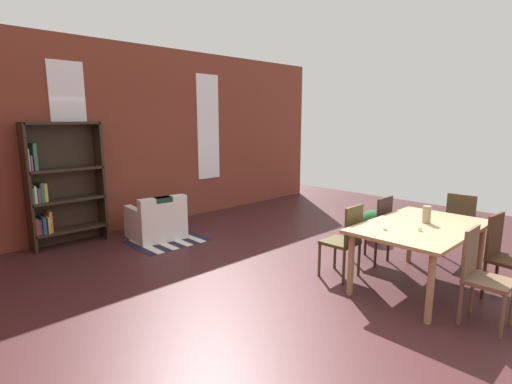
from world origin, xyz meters
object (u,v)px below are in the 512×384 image
Objects in this scene: dining_chair_near_left at (481,273)px; dining_table at (421,232)px; dining_chair_far_left at (345,239)px; dining_chair_near_right at (504,254)px; vase_on_table at (427,214)px; dining_chair_head_right at (457,226)px; dining_chair_far_right at (376,227)px; potted_plant_by_shelf at (372,224)px; armchair_white at (157,222)px; bookshelf_tall at (61,186)px; potted_plant_corner at (428,221)px.

dining_table is at bearing 63.42° from dining_chair_near_left.
dining_chair_near_right is at bearing -63.32° from dining_chair_far_left.
vase_on_table is at bearing -56.06° from dining_chair_far_left.
dining_chair_head_right is 1.00× the size of dining_chair_far_right.
dining_chair_far_left and dining_chair_near_right have the same top height.
armchair_white is at bearing 134.69° from potted_plant_by_shelf.
potted_plant_corner is at bearing -37.93° from bookshelf_tall.
vase_on_table is 1.15m from dining_chair_head_right.
armchair_white is at bearing 107.34° from dining_table.
vase_on_table is at bearing -131.45° from potted_plant_by_shelf.
armchair_white is at bearing 139.61° from potted_plant_corner.
bookshelf_tall is (-2.08, 5.41, 0.45)m from dining_chair_near_left.
dining_chair_near_left is at bearing -79.88° from armchair_white.
armchair_white is 2.24× the size of potted_plant_corner.
dining_table is 1.81× the size of dining_chair_head_right.
bookshelf_tall reaches higher than dining_chair_far_left.
dining_chair_far_right and dining_chair_near_left have the same top height.
dining_chair_far_left is at bearing 116.41° from dining_table.
dining_chair_head_right is at bearing 42.88° from dining_chair_near_right.
vase_on_table is 0.22× the size of dining_chair_head_right.
dining_chair_head_right is at bearing 0.19° from dining_table.
vase_on_table reaches higher than dining_chair_far_left.
dining_chair_far_right is at bearing -53.53° from bookshelf_tall.
vase_on_table is 5.32m from bookshelf_tall.
dining_chair_far_right is (-0.85, 0.77, 0.00)m from dining_chair_head_right.
bookshelf_tall is (-2.47, 4.64, 0.27)m from dining_table.
dining_chair_head_right and dining_chair_near_left have the same top height.
dining_table reaches higher than potted_plant_by_shelf.
bookshelf_tall is 2.22× the size of armchair_white.
dining_chair_head_right is at bearing -94.00° from potted_plant_by_shelf.
dining_chair_near_right is (-0.84, -0.78, 0.00)m from dining_chair_head_right.
dining_chair_near_left is 5.81m from bookshelf_tall.
vase_on_table is at bearing 55.92° from dining_chair_near_left.
dining_chair_far_right is at bearing 137.68° from dining_chair_head_right.
dining_table is 3.44× the size of potted_plant_by_shelf.
dining_chair_far_right is 1.73m from dining_chair_near_left.
dining_chair_far_left is 0.77m from dining_chair_far_right.
dining_chair_far_right is at bearing -177.67° from potted_plant_corner.
potted_plant_corner is (1.15, 0.85, -0.31)m from dining_chair_head_right.
bookshelf_tall is 6.20m from potted_plant_corner.
vase_on_table reaches higher than dining_chair_near_right.
potted_plant_corner is at bearing -24.92° from potted_plant_by_shelf.
dining_table is 1.24m from dining_chair_head_right.
dining_chair_head_right is (1.10, 0.00, -0.36)m from vase_on_table.
dining_chair_far_right is (0.25, 0.77, -0.36)m from vase_on_table.
bookshelf_tall is (-2.60, 4.64, 0.09)m from vase_on_table.
dining_chair_far_right is 1.55m from dining_chair_near_right.
dining_chair_far_left is at bearing -75.05° from armchair_white.
potted_plant_by_shelf is 1.17m from potted_plant_corner.
bookshelf_tall is (-2.08, 3.86, 0.45)m from dining_chair_far_left.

